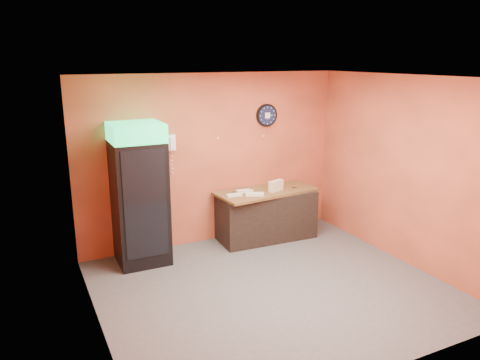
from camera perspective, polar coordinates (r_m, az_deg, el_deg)
floor at (r=6.53m, az=3.86°, el=-13.00°), size 4.50×4.50×0.00m
back_wall at (r=7.75m, az=-3.34°, el=2.55°), size 4.50×0.02×2.80m
left_wall at (r=5.29m, az=-17.56°, el=-4.00°), size 0.02×4.00×2.80m
right_wall at (r=7.37m, az=19.42°, el=1.07°), size 0.02×4.00×2.80m
ceiling at (r=5.78m, az=4.35°, el=12.37°), size 4.50×4.00×0.02m
beverage_cooler at (r=7.06m, az=-12.08°, el=-1.99°), size 0.76×0.77×2.13m
prep_counter at (r=8.05m, az=3.16°, el=-4.31°), size 1.66×0.79×0.82m
wall_clock at (r=8.04m, az=3.28°, el=7.89°), size 0.39×0.06×0.39m
wall_phone at (r=7.39m, az=-8.41°, el=4.52°), size 0.13×0.11×0.25m
butcher_paper at (r=7.92m, az=3.20°, el=-1.38°), size 1.76×0.92×0.04m
sub_roll_stack at (r=7.85m, az=4.40°, el=-0.71°), size 0.30×0.19×0.18m
wrapped_sandwich_left at (r=7.55m, az=-0.72°, el=-1.86°), size 0.26×0.11×0.04m
wrapped_sandwich_mid at (r=7.60m, az=1.80°, el=-1.75°), size 0.31×0.22×0.04m
wrapped_sandwich_right at (r=7.78m, az=0.55°, el=-1.35°), size 0.28×0.13×0.04m
kitchen_tool at (r=7.81m, az=1.23°, el=-1.18°), size 0.07×0.07×0.07m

